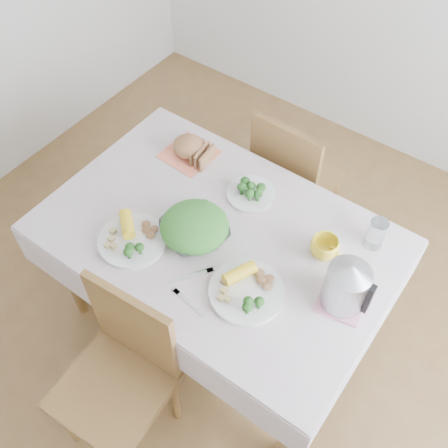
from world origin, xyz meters
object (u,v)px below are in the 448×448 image
Objects in this scene: electric_kettle at (346,285)px; dinner_plate_left at (133,241)px; chair_far at (299,174)px; yellow_mug at (324,248)px; salad_bowl at (195,231)px; dining_table at (218,281)px; dinner_plate_right at (246,292)px; chair_near at (112,390)px.

dinner_plate_left is at bearing -162.72° from electric_kettle.
yellow_mug is at bearing 127.92° from chair_far.
chair_far is at bearing 86.79° from salad_bowl.
dinner_plate_right reaches higher than dining_table.
dining_table is at bearing 85.32° from chair_near.
salad_bowl reaches higher than dinner_plate_right.
dinner_plate_right is 2.54× the size of yellow_mug.
salad_bowl is (-0.07, -0.07, 0.42)m from dining_table.
dinner_plate_right is at bearing -113.41° from yellow_mug.
dining_table is at bearing 147.18° from dinner_plate_right.
salad_bowl is (-0.06, 0.65, 0.33)m from chair_near.
salad_bowl is at bearing 91.33° from chair_near.
electric_kettle is (0.32, 0.19, 0.11)m from dinner_plate_right.
electric_kettle reaches higher than salad_bowl.
chair_far is 1.04m from dinner_plate_right.
yellow_mug is (0.44, -0.61, 0.34)m from chair_far.
dinner_plate_left is (-0.19, -0.18, -0.02)m from salad_bowl.
electric_kettle reaches higher than dinner_plate_left.
dinner_plate_left is at bearing -136.31° from salad_bowl.
dinner_plate_left and dinner_plate_right have the same top height.
chair_far is at bearing 86.35° from chair_near.
chair_far is 1.10m from dinner_plate_left.
yellow_mug reaches higher than dinner_plate_right.
electric_kettle reaches higher than yellow_mug.
dining_table is at bearing -178.81° from electric_kettle.
dinner_plate_left is 2.47× the size of yellow_mug.
chair_far is 0.83m from yellow_mug.
salad_bowl reaches higher than dinner_plate_left.
dining_table is 0.51m from dinner_plate_right.
yellow_mug reaches higher than dining_table.
chair_near is 3.10× the size of dinner_plate_right.
chair_far reaches higher than salad_bowl.
salad_bowl is at bearing -154.00° from yellow_mug.
dining_table is at bearing -157.98° from yellow_mug.
chair_far is 3.05× the size of dinner_plate_right.
chair_far reaches higher than dining_table.
chair_near reaches higher than dinner_plate_right.
yellow_mug reaches higher than salad_bowl.
dinner_plate_right is (0.28, 0.54, 0.31)m from chair_near.
dinner_plate_left is 1.25× the size of electric_kettle.
yellow_mug is 0.24m from electric_kettle.
salad_bowl is at bearing -173.00° from electric_kettle.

